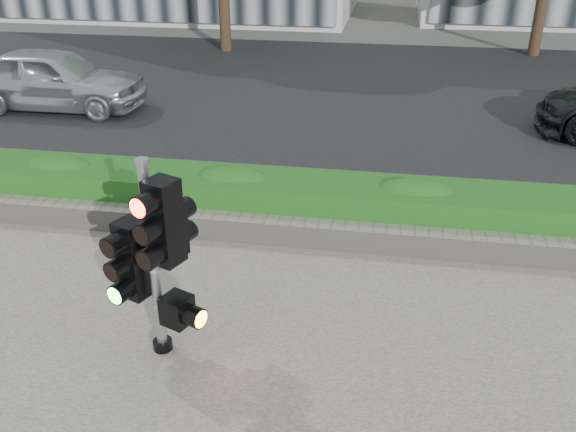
{
  "coord_description": "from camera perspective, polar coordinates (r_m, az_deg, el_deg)",
  "views": [
    {
      "loc": [
        1.03,
        -5.56,
        4.26
      ],
      "look_at": [
        -0.02,
        0.6,
        1.11
      ],
      "focal_mm": 38.0,
      "sensor_mm": 36.0,
      "label": 1
    }
  ],
  "objects": [
    {
      "name": "road",
      "position": [
        16.16,
        5.82,
        11.41
      ],
      "size": [
        60.0,
        13.0,
        0.02
      ],
      "primitive_type": "cube",
      "color": "black",
      "rests_on": "ground"
    },
    {
      "name": "curb",
      "position": [
        9.73,
        2.65,
        1.16
      ],
      "size": [
        60.0,
        0.25,
        0.12
      ],
      "primitive_type": "cube",
      "color": "gray",
      "rests_on": "ground"
    },
    {
      "name": "ground",
      "position": [
        7.08,
        -0.67,
        -10.22
      ],
      "size": [
        120.0,
        120.0,
        0.0
      ],
      "primitive_type": "plane",
      "color": "#51514C",
      "rests_on": "ground"
    },
    {
      "name": "traffic_signal",
      "position": [
        6.18,
        -12.2,
        -3.19
      ],
      "size": [
        0.81,
        0.68,
        2.19
      ],
      "rotation": [
        0.0,
        0.0,
        -0.38
      ],
      "color": "black",
      "rests_on": "sidewalk"
    },
    {
      "name": "car_silver",
      "position": [
        15.47,
        -21.05,
        11.88
      ],
      "size": [
        4.21,
        1.71,
        1.43
      ],
      "primitive_type": "imported",
      "rotation": [
        0.0,
        0.0,
        1.58
      ],
      "color": "silver",
      "rests_on": "road"
    },
    {
      "name": "stone_wall",
      "position": [
        8.56,
        1.6,
        -1.56
      ],
      "size": [
        12.0,
        0.32,
        0.34
      ],
      "primitive_type": "cube",
      "color": "gray",
      "rests_on": "sidewalk"
    },
    {
      "name": "hedge",
      "position": [
        9.05,
        2.21,
        1.31
      ],
      "size": [
        12.0,
        1.0,
        0.68
      ],
      "primitive_type": "cube",
      "color": "#358D2B",
      "rests_on": "sidewalk"
    }
  ]
}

